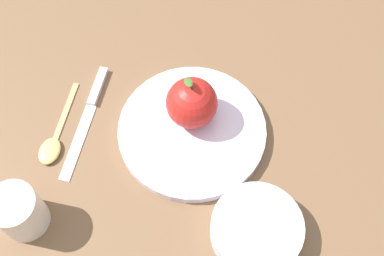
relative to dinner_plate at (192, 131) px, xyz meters
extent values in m
plane|color=brown|center=(0.02, 0.03, -0.01)|extent=(2.40, 2.40, 0.00)
cylinder|color=silver|center=(0.00, 0.00, 0.00)|extent=(0.24, 0.24, 0.02)
torus|color=silver|center=(0.00, 0.00, 0.00)|extent=(0.24, 0.24, 0.01)
sphere|color=#B21E19|center=(0.02, -0.02, 0.05)|extent=(0.08, 0.08, 0.08)
cylinder|color=#4C3319|center=(0.02, -0.02, 0.10)|extent=(0.00, 0.00, 0.02)
ellipsoid|color=#386628|center=(0.03, -0.02, 0.10)|extent=(0.03, 0.02, 0.01)
cylinder|color=silver|center=(-0.19, 0.04, 0.01)|extent=(0.13, 0.13, 0.04)
torus|color=silver|center=(-0.19, 0.04, 0.02)|extent=(0.13, 0.13, 0.01)
cylinder|color=#9FABB3|center=(-0.19, 0.04, 0.02)|extent=(0.11, 0.11, 0.01)
cylinder|color=silver|center=(0.05, 0.29, 0.03)|extent=(0.07, 0.07, 0.08)
torus|color=silver|center=(0.05, 0.29, 0.07)|extent=(0.07, 0.07, 0.01)
cylinder|color=#A0998B|center=(0.05, 0.29, 0.07)|extent=(0.05, 0.05, 0.01)
cube|color=silver|center=(0.11, 0.15, -0.01)|extent=(0.10, 0.12, 0.00)
cube|color=silver|center=(0.17, 0.07, -0.01)|extent=(0.06, 0.07, 0.01)
ellipsoid|color=#D8B766|center=(0.12, 0.20, 0.00)|extent=(0.06, 0.06, 0.01)
cube|color=#D8B766|center=(0.17, 0.14, -0.01)|extent=(0.08, 0.09, 0.01)
camera|label=1|loc=(-0.28, 0.23, 0.71)|focal=45.47mm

